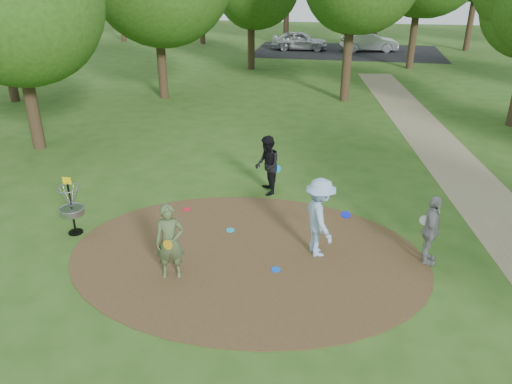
# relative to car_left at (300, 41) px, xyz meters

# --- Properties ---
(ground) EXTENTS (100.00, 100.00, 0.00)m
(ground) POSITION_rel_car_left_xyz_m (1.69, -29.97, -0.72)
(ground) COLOR #2D5119
(ground) RESTS_ON ground
(dirt_clearing) EXTENTS (8.40, 8.40, 0.02)m
(dirt_clearing) POSITION_rel_car_left_xyz_m (1.69, -29.97, -0.71)
(dirt_clearing) COLOR #47301C
(dirt_clearing) RESTS_ON ground
(parking_lot) EXTENTS (14.00, 8.00, 0.01)m
(parking_lot) POSITION_rel_car_left_xyz_m (3.69, 0.03, -0.72)
(parking_lot) COLOR black
(parking_lot) RESTS_ON ground
(player_observer_with_disc) EXTENTS (0.71, 0.56, 1.72)m
(player_observer_with_disc) POSITION_rel_car_left_xyz_m (0.24, -31.07, 0.14)
(player_observer_with_disc) COLOR #4A5D36
(player_observer_with_disc) RESTS_ON ground
(player_throwing_with_disc) EXTENTS (1.28, 1.41, 1.91)m
(player_throwing_with_disc) POSITION_rel_car_left_xyz_m (3.31, -29.59, 0.23)
(player_throwing_with_disc) COLOR #96B8DF
(player_throwing_with_disc) RESTS_ON ground
(player_walking_with_disc) EXTENTS (0.89, 1.01, 1.76)m
(player_walking_with_disc) POSITION_rel_car_left_xyz_m (1.61, -26.44, 0.16)
(player_walking_with_disc) COLOR black
(player_walking_with_disc) RESTS_ON ground
(player_waiting_with_disc) EXTENTS (0.55, 1.01, 1.65)m
(player_waiting_with_disc) POSITION_rel_car_left_xyz_m (5.79, -29.52, 0.10)
(player_waiting_with_disc) COLOR gray
(player_waiting_with_disc) RESTS_ON ground
(disc_ground_cyan) EXTENTS (0.22, 0.22, 0.02)m
(disc_ground_cyan) POSITION_rel_car_left_xyz_m (1.05, -28.90, -0.69)
(disc_ground_cyan) COLOR #18AAC0
(disc_ground_cyan) RESTS_ON dirt_clearing
(disc_ground_blue) EXTENTS (0.22, 0.22, 0.02)m
(disc_ground_blue) POSITION_rel_car_left_xyz_m (2.44, -30.48, -0.69)
(disc_ground_blue) COLOR blue
(disc_ground_blue) RESTS_ON dirt_clearing
(disc_ground_red) EXTENTS (0.22, 0.22, 0.02)m
(disc_ground_red) POSITION_rel_car_left_xyz_m (-0.41, -27.97, -0.69)
(disc_ground_red) COLOR red
(disc_ground_red) RESTS_ON dirt_clearing
(car_left) EXTENTS (4.33, 1.95, 1.44)m
(car_left) POSITION_rel_car_left_xyz_m (0.00, 0.00, 0.00)
(car_left) COLOR #B0B5B9
(car_left) RESTS_ON ground
(car_right) EXTENTS (4.47, 2.24, 1.41)m
(car_right) POSITION_rel_car_left_xyz_m (5.27, 0.27, -0.02)
(car_right) COLOR #B0B1B8
(car_right) RESTS_ON ground
(disc_golf_basket) EXTENTS (0.63, 0.63, 1.54)m
(disc_golf_basket) POSITION_rel_car_left_xyz_m (-2.81, -29.67, 0.15)
(disc_golf_basket) COLOR black
(disc_golf_basket) RESTS_ON ground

